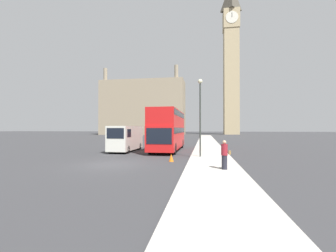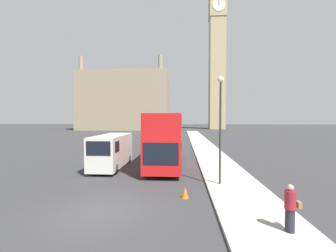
% 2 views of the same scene
% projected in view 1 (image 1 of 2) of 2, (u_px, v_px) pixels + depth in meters
% --- Properties ---
extents(ground_plane, '(300.00, 300.00, 0.00)m').
position_uv_depth(ground_plane, '(112.00, 164.00, 15.02)').
color(ground_plane, '#333335').
extents(sidewalk_strip, '(3.22, 120.00, 0.15)m').
position_uv_depth(sidewalk_strip, '(213.00, 166.00, 13.97)').
color(sidewalk_strip, '#ADA89E').
rests_on(sidewalk_strip, ground_plane).
extents(clock_tower, '(6.14, 6.31, 61.03)m').
position_uv_depth(clock_tower, '(231.00, 55.00, 88.90)').
color(clock_tower, tan).
rests_on(clock_tower, ground_plane).
extents(building_block_distant, '(31.17, 11.34, 24.66)m').
position_uv_depth(building_block_distant, '(143.00, 108.00, 85.62)').
color(building_block_distant, gray).
rests_on(building_block_distant, ground_plane).
extents(red_double_decker_bus, '(2.59, 10.21, 4.29)m').
position_uv_depth(red_double_decker_bus, '(168.00, 128.00, 24.34)').
color(red_double_decker_bus, red).
rests_on(red_double_decker_bus, ground_plane).
extents(white_van, '(2.00, 5.84, 2.63)m').
position_uv_depth(white_van, '(126.00, 138.00, 23.47)').
color(white_van, silver).
rests_on(white_van, ground_plane).
extents(pedestrian, '(0.52, 0.36, 1.60)m').
position_uv_depth(pedestrian, '(225.00, 155.00, 12.36)').
color(pedestrian, '#23232D').
rests_on(pedestrian, sidewalk_strip).
extents(street_lamp, '(0.36, 0.36, 6.21)m').
position_uv_depth(street_lamp, '(200.00, 106.00, 18.00)').
color(street_lamp, '#2D332D').
rests_on(street_lamp, sidewalk_strip).
extents(parked_sedan, '(1.90, 4.48, 1.55)m').
position_uv_depth(parked_sedan, '(165.00, 136.00, 50.64)').
color(parked_sedan, '#99999E').
rests_on(parked_sedan, ground_plane).
extents(traffic_cone, '(0.36, 0.36, 0.55)m').
position_uv_depth(traffic_cone, '(171.00, 158.00, 16.26)').
color(traffic_cone, orange).
rests_on(traffic_cone, ground_plane).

